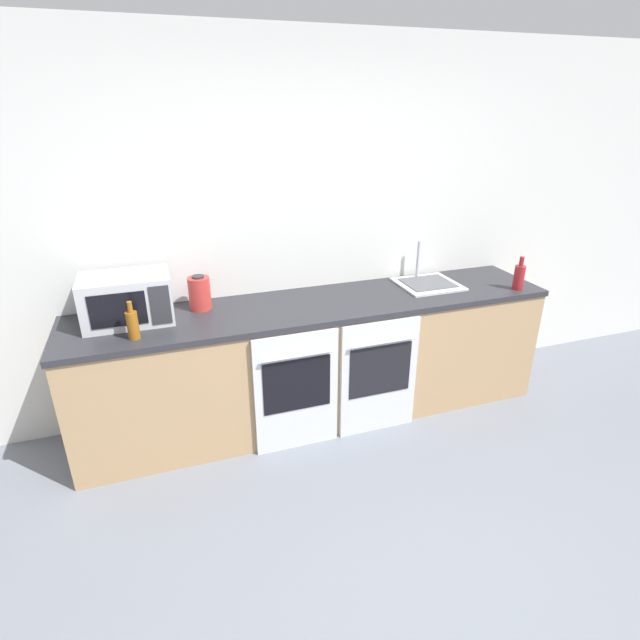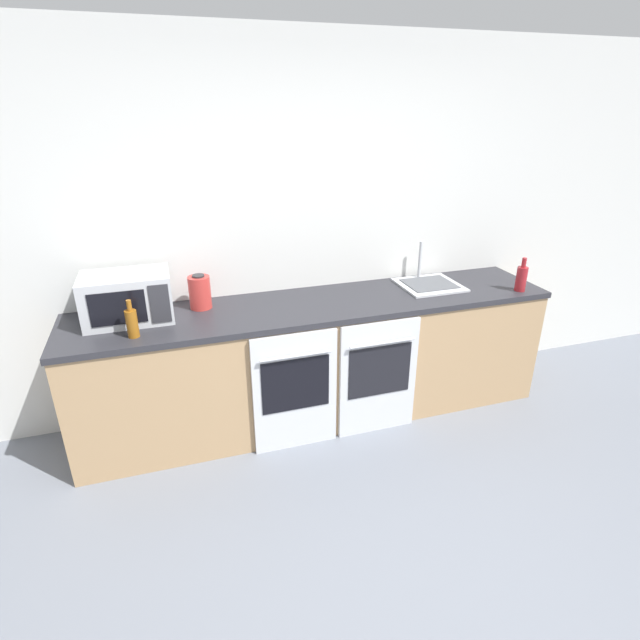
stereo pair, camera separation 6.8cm
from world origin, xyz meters
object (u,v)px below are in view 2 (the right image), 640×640
object	(u,v)px
bottle_amber	(132,323)
oven_right	(378,377)
kettle	(200,292)
microwave	(127,298)
sink	(429,283)
oven_left	(295,391)
bottle_red	(521,278)

from	to	relation	value
bottle_amber	oven_right	bearing A→B (deg)	-5.76
bottle_amber	kettle	xyz separation A→B (m)	(0.42, 0.34, 0.02)
oven_right	microwave	distance (m)	1.71
kettle	sink	world-z (taller)	sink
oven_right	sink	xyz separation A→B (m)	(0.57, 0.41, 0.48)
oven_left	microwave	distance (m)	1.21
microwave	bottle_amber	size ratio (longest dim) A/B	2.31
bottle_amber	bottle_red	bearing A→B (deg)	-0.80
bottle_red	sink	xyz separation A→B (m)	(-0.58, 0.30, -0.08)
sink	oven_left	bearing A→B (deg)	-160.32
bottle_red	microwave	bearing A→B (deg)	173.52
oven_right	kettle	xyz separation A→B (m)	(-1.10, 0.49, 0.57)
bottle_amber	sink	size ratio (longest dim) A/B	0.52
oven_left	oven_right	bearing A→B (deg)	0.00
bottle_red	oven_left	bearing A→B (deg)	-176.19
oven_left	microwave	xyz separation A→B (m)	(-0.95, 0.42, 0.61)
oven_left	sink	world-z (taller)	sink
kettle	bottle_amber	bearing A→B (deg)	-141.22
sink	microwave	bearing A→B (deg)	179.82
oven_left	microwave	world-z (taller)	microwave
oven_left	kettle	size ratio (longest dim) A/B	3.65
bottle_red	bottle_amber	distance (m)	2.67
bottle_red	sink	distance (m)	0.66
sink	bottle_red	bearing A→B (deg)	-27.34
oven_left	bottle_red	xyz separation A→B (m)	(1.74, 0.12, 0.56)
microwave	bottle_amber	xyz separation A→B (m)	(0.02, -0.27, -0.06)
kettle	sink	bearing A→B (deg)	-2.61
oven_left	bottle_red	bearing A→B (deg)	3.81
oven_left	sink	xyz separation A→B (m)	(1.16, 0.41, 0.48)
oven_right	bottle_amber	bearing A→B (deg)	174.24
microwave	sink	distance (m)	2.12
microwave	bottle_amber	distance (m)	0.28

